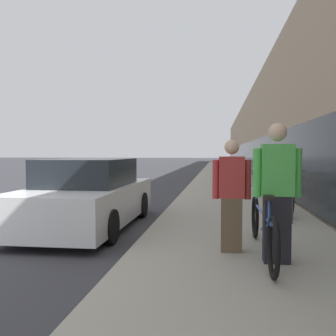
{
  "coord_description": "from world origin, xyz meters",
  "views": [
    {
      "loc": [
        4.97,
        -4.14,
        1.57
      ],
      "look_at": [
        2.58,
        13.7,
        0.83
      ],
      "focal_mm": 40.0,
      "sensor_mm": 36.0,
      "label": 1
    }
  ],
  "objects_px": {
    "cruiser_bike_farthest": "(260,183)",
    "parked_sedan_curbside": "(89,196)",
    "bike_rack_hoop": "(290,197)",
    "person_bystander": "(232,195)",
    "cruiser_bike_middle": "(267,188)",
    "cruiser_bike_nearest": "(286,196)",
    "person_rider": "(277,193)",
    "tandem_bicycle": "(262,227)"
  },
  "relations": [
    {
      "from": "person_bystander",
      "to": "cruiser_bike_nearest",
      "type": "bearing_deg",
      "value": 69.01
    },
    {
      "from": "person_rider",
      "to": "bike_rack_hoop",
      "type": "height_order",
      "value": "person_rider"
    },
    {
      "from": "bike_rack_hoop",
      "to": "parked_sedan_curbside",
      "type": "height_order",
      "value": "parked_sedan_curbside"
    },
    {
      "from": "tandem_bicycle",
      "to": "bike_rack_hoop",
      "type": "distance_m",
      "value": 2.86
    },
    {
      "from": "person_rider",
      "to": "cruiser_bike_middle",
      "type": "distance_m",
      "value": 6.58
    },
    {
      "from": "cruiser_bike_farthest",
      "to": "parked_sedan_curbside",
      "type": "bearing_deg",
      "value": -124.16
    },
    {
      "from": "person_bystander",
      "to": "cruiser_bike_farthest",
      "type": "relative_size",
      "value": 0.9
    },
    {
      "from": "person_bystander",
      "to": "cruiser_bike_nearest",
      "type": "xyz_separation_m",
      "value": [
        1.39,
        3.62,
        -0.41
      ]
    },
    {
      "from": "cruiser_bike_farthest",
      "to": "parked_sedan_curbside",
      "type": "distance_m",
      "value": 7.45
    },
    {
      "from": "person_rider",
      "to": "cruiser_bike_middle",
      "type": "relative_size",
      "value": 1.05
    },
    {
      "from": "cruiser_bike_middle",
      "to": "parked_sedan_curbside",
      "type": "bearing_deg",
      "value": -136.04
    },
    {
      "from": "tandem_bicycle",
      "to": "parked_sedan_curbside",
      "type": "xyz_separation_m",
      "value": [
        -3.31,
        2.16,
        0.14
      ]
    },
    {
      "from": "parked_sedan_curbside",
      "to": "cruiser_bike_middle",
      "type": "bearing_deg",
      "value": 43.96
    },
    {
      "from": "person_rider",
      "to": "cruiser_bike_nearest",
      "type": "bearing_deg",
      "value": 78.63
    },
    {
      "from": "person_bystander",
      "to": "cruiser_bike_middle",
      "type": "xyz_separation_m",
      "value": [
        1.26,
        6.05,
        -0.45
      ]
    },
    {
      "from": "tandem_bicycle",
      "to": "person_rider",
      "type": "xyz_separation_m",
      "value": [
        0.14,
        -0.36,
        0.52
      ]
    },
    {
      "from": "cruiser_bike_nearest",
      "to": "cruiser_bike_middle",
      "type": "xyz_separation_m",
      "value": [
        -0.12,
        2.44,
        -0.04
      ]
    },
    {
      "from": "cruiser_bike_nearest",
      "to": "cruiser_bike_farthest",
      "type": "height_order",
      "value": "cruiser_bike_nearest"
    },
    {
      "from": "bike_rack_hoop",
      "to": "cruiser_bike_farthest",
      "type": "bearing_deg",
      "value": 89.96
    },
    {
      "from": "person_rider",
      "to": "cruiser_bike_middle",
      "type": "xyz_separation_m",
      "value": [
        0.7,
        6.52,
        -0.55
      ]
    },
    {
      "from": "person_rider",
      "to": "cruiser_bike_middle",
      "type": "bearing_deg",
      "value": 83.9
    },
    {
      "from": "person_bystander",
      "to": "cruiser_bike_middle",
      "type": "distance_m",
      "value": 6.2
    },
    {
      "from": "person_bystander",
      "to": "bike_rack_hoop",
      "type": "distance_m",
      "value": 2.94
    },
    {
      "from": "tandem_bicycle",
      "to": "person_rider",
      "type": "bearing_deg",
      "value": -69.36
    },
    {
      "from": "person_rider",
      "to": "parked_sedan_curbside",
      "type": "xyz_separation_m",
      "value": [
        -3.45,
        2.52,
        -0.39
      ]
    },
    {
      "from": "cruiser_bike_middle",
      "to": "person_rider",
      "type": "bearing_deg",
      "value": -96.1
    },
    {
      "from": "person_rider",
      "to": "cruiser_bike_nearest",
      "type": "distance_m",
      "value": 4.2
    },
    {
      "from": "bike_rack_hoop",
      "to": "parked_sedan_curbside",
      "type": "distance_m",
      "value": 4.22
    },
    {
      "from": "person_rider",
      "to": "parked_sedan_curbside",
      "type": "height_order",
      "value": "person_rider"
    },
    {
      "from": "cruiser_bike_nearest",
      "to": "cruiser_bike_farthest",
      "type": "xyz_separation_m",
      "value": [
        -0.09,
        4.6,
        -0.04
      ]
    },
    {
      "from": "tandem_bicycle",
      "to": "person_bystander",
      "type": "height_order",
      "value": "person_bystander"
    },
    {
      "from": "tandem_bicycle",
      "to": "person_rider",
      "type": "height_order",
      "value": "person_rider"
    },
    {
      "from": "tandem_bicycle",
      "to": "cruiser_bike_middle",
      "type": "xyz_separation_m",
      "value": [
        0.84,
        6.16,
        -0.02
      ]
    },
    {
      "from": "person_bystander",
      "to": "cruiser_bike_middle",
      "type": "relative_size",
      "value": 0.94
    },
    {
      "from": "tandem_bicycle",
      "to": "cruiser_bike_middle",
      "type": "height_order",
      "value": "tandem_bicycle"
    },
    {
      "from": "cruiser_bike_nearest",
      "to": "bike_rack_hoop",
      "type": "bearing_deg",
      "value": -95.31
    },
    {
      "from": "person_rider",
      "to": "cruiser_bike_farthest",
      "type": "xyz_separation_m",
      "value": [
        0.73,
        8.69,
        -0.55
      ]
    },
    {
      "from": "person_bystander",
      "to": "cruiser_bike_nearest",
      "type": "height_order",
      "value": "person_bystander"
    },
    {
      "from": "person_rider",
      "to": "cruiser_bike_nearest",
      "type": "height_order",
      "value": "person_rider"
    },
    {
      "from": "bike_rack_hoop",
      "to": "cruiser_bike_farthest",
      "type": "xyz_separation_m",
      "value": [
        0.0,
        5.6,
        -0.15
      ]
    },
    {
      "from": "parked_sedan_curbside",
      "to": "bike_rack_hoop",
      "type": "bearing_deg",
      "value": 7.66
    },
    {
      "from": "person_bystander",
      "to": "cruiser_bike_middle",
      "type": "height_order",
      "value": "person_bystander"
    }
  ]
}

